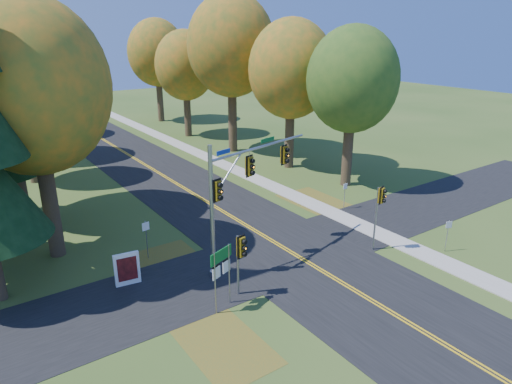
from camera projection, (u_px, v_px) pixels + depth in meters
ground at (311, 264)px, 25.27m from camera, size 160.00×160.00×0.00m
road_main at (311, 264)px, 25.27m from camera, size 8.00×160.00×0.02m
road_cross at (288, 251)px, 26.81m from camera, size 60.00×6.00×0.02m
centerline_left at (310, 264)px, 25.21m from camera, size 0.10×160.00×0.01m
centerline_right at (312, 263)px, 25.32m from camera, size 0.10×160.00×0.01m
sidewalk_east at (385, 236)px, 28.60m from camera, size 1.60×160.00×0.06m
leaf_patch_w_near at (172, 268)px, 24.85m from camera, size 4.00×6.00×0.00m
leaf_patch_e at (326, 206)px, 33.56m from camera, size 3.50×8.00×0.00m
leaf_patch_w_far at (223, 344)px, 18.91m from camera, size 3.00×5.00×0.00m
tree_w_a at (32, 87)px, 23.29m from camera, size 8.00×8.00×14.15m
tree_e_a at (352, 80)px, 35.38m from camera, size 7.20×7.20×12.73m
tree_e_b at (291, 70)px, 40.19m from camera, size 7.60×7.60×13.33m
tree_w_c at (20, 87)px, 36.30m from camera, size 6.80×6.80×11.91m
tree_e_c at (232, 46)px, 45.26m from camera, size 8.80×8.80×15.79m
tree_e_d at (185, 66)px, 52.82m from camera, size 7.00×7.00×12.32m
tree_e_e at (157, 53)px, 61.41m from camera, size 7.80×7.80×13.74m
traffic_mast at (239, 185)px, 23.91m from camera, size 7.61×2.36×7.10m
east_signal_pole at (380, 203)px, 25.85m from camera, size 0.45×0.53×3.98m
ped_signal_pole at (241, 251)px, 21.53m from camera, size 0.50×0.59×3.24m
route_sign_cluster at (222, 266)px, 20.61m from camera, size 1.37×0.55×3.11m
info_kiosk at (127, 269)px, 23.01m from camera, size 1.28×0.36×1.76m
reg_sign_e_north at (345, 191)px, 32.64m from camera, size 0.38×0.06×1.99m
reg_sign_e_south at (448, 230)px, 26.30m from camera, size 0.36×0.18×1.97m
reg_sign_w at (146, 233)px, 25.40m from camera, size 0.44×0.11×2.30m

